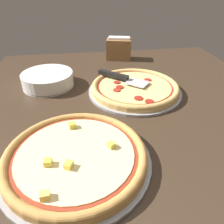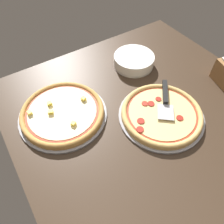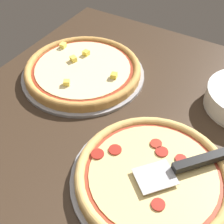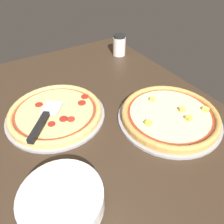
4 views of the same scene
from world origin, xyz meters
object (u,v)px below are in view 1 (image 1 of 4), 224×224
Objects in this scene: napkin_holder at (119,49)px; pizza_back at (75,155)px; plate_stack at (48,79)px; pizza_front at (135,87)px; serving_spatula at (118,76)px.

pizza_back is at bearing 72.10° from napkin_holder.
napkin_holder is (-37.98, -31.58, 2.89)cm from plate_stack.
pizza_front is 2.37× the size of napkin_holder.
napkin_holder is at bearing -100.92° from serving_spatula.
pizza_back is (25.49, 37.83, 0.17)cm from pizza_front.
napkin_holder reaches higher than pizza_front.
plate_stack reaches higher than serving_spatula.
pizza_front is at bearing 162.39° from plate_stack.
plate_stack is at bearing 39.74° from napkin_holder.
serving_spatula reaches higher than pizza_back.
serving_spatula reaches higher than pizza_front.
pizza_front is 9.78cm from serving_spatula.
pizza_front is at bearing 131.07° from serving_spatula.
plate_stack is at bearing -17.61° from pizza_front.
serving_spatula is 36.92cm from napkin_holder.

